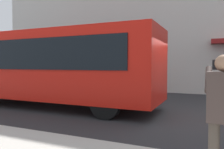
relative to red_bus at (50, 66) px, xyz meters
name	(u,v)px	position (x,y,z in m)	size (l,w,h in m)	color
ground_plane	(167,116)	(-4.72, -0.19, -1.68)	(60.00, 60.00, 0.00)	#2B2B2D
red_bus	(50,66)	(0.00, 0.00, 0.00)	(9.05, 2.54, 3.08)	red
pedestrian_photographer	(223,109)	(-6.21, 4.22, -0.54)	(0.53, 0.52, 1.70)	#4C4238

